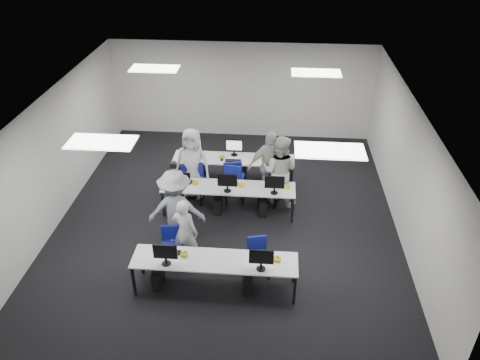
# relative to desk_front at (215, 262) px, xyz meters

# --- Properties ---
(room) EXTENTS (9.00, 9.02, 3.00)m
(room) POSITION_rel_desk_front_xyz_m (0.00, 2.40, 0.82)
(room) COLOR black
(room) RESTS_ON ground
(ceiling_panels) EXTENTS (5.20, 4.60, 0.02)m
(ceiling_panels) POSITION_rel_desk_front_xyz_m (0.00, 2.40, 2.30)
(ceiling_panels) COLOR white
(ceiling_panels) RESTS_ON room
(desk_front) EXTENTS (3.20, 0.70, 0.73)m
(desk_front) POSITION_rel_desk_front_xyz_m (0.00, 0.00, 0.00)
(desk_front) COLOR silver
(desk_front) RESTS_ON ground
(desk_mid) EXTENTS (3.20, 0.70, 0.73)m
(desk_mid) POSITION_rel_desk_front_xyz_m (0.00, 2.60, 0.00)
(desk_mid) COLOR silver
(desk_mid) RESTS_ON ground
(desk_back) EXTENTS (3.20, 0.70, 0.73)m
(desk_back) POSITION_rel_desk_front_xyz_m (0.00, 4.00, 0.00)
(desk_back) COLOR silver
(desk_back) RESTS_ON ground
(equipment_front) EXTENTS (2.51, 0.41, 1.19)m
(equipment_front) POSITION_rel_desk_front_xyz_m (-0.19, -0.02, -0.32)
(equipment_front) COLOR #0B499A
(equipment_front) RESTS_ON desk_front
(equipment_mid) EXTENTS (2.91, 0.41, 1.19)m
(equipment_mid) POSITION_rel_desk_front_xyz_m (-0.19, 2.58, -0.32)
(equipment_mid) COLOR white
(equipment_mid) RESTS_ON desk_mid
(equipment_back) EXTENTS (2.91, 0.41, 1.19)m
(equipment_back) POSITION_rel_desk_front_xyz_m (0.19, 4.02, -0.32)
(equipment_back) COLOR white
(equipment_back) RESTS_ON desk_back
(chair_0) EXTENTS (0.45, 0.49, 0.87)m
(chair_0) POSITION_rel_desk_front_xyz_m (-1.01, 0.63, -0.41)
(chair_0) COLOR navy
(chair_0) RESTS_ON ground
(chair_1) EXTENTS (0.50, 0.53, 0.84)m
(chair_1) POSITION_rel_desk_front_xyz_m (0.83, 0.48, -0.42)
(chair_1) COLOR navy
(chair_1) RESTS_ON ground
(chair_2) EXTENTS (0.50, 0.54, 0.98)m
(chair_2) POSITION_rel_desk_front_xyz_m (-0.93, 3.07, -0.37)
(chair_2) COLOR navy
(chair_2) RESTS_ON ground
(chair_3) EXTENTS (0.58, 0.61, 0.98)m
(chair_3) POSITION_rel_desk_front_xyz_m (0.08, 3.14, -0.37)
(chair_3) COLOR navy
(chair_3) RESTS_ON ground
(chair_4) EXTENTS (0.56, 0.59, 0.95)m
(chair_4) POSITION_rel_desk_front_xyz_m (0.98, 3.11, -0.38)
(chair_4) COLOR navy
(chair_4) RESTS_ON ground
(chair_5) EXTENTS (0.50, 0.53, 0.87)m
(chair_5) POSITION_rel_desk_front_xyz_m (-1.13, 3.49, -0.41)
(chair_5) COLOR navy
(chair_5) RESTS_ON ground
(chair_6) EXTENTS (0.52, 0.55, 0.96)m
(chair_6) POSITION_rel_desk_front_xyz_m (0.07, 3.41, -0.38)
(chair_6) COLOR navy
(chair_6) RESTS_ON ground
(chair_7) EXTENTS (0.53, 0.56, 0.90)m
(chair_7) POSITION_rel_desk_front_xyz_m (1.17, 3.51, -0.40)
(chair_7) COLOR navy
(chair_7) RESTS_ON ground
(handbag) EXTENTS (0.37, 0.29, 0.27)m
(handbag) POSITION_rel_desk_front_xyz_m (-1.45, 2.63, 0.18)
(handbag) COLOR olive
(handbag) RESTS_ON desk_mid
(student_0) EXTENTS (0.66, 0.54, 1.57)m
(student_0) POSITION_rel_desk_front_xyz_m (-0.70, 0.73, 0.11)
(student_0) COLOR #BBBAB0
(student_0) RESTS_ON ground
(student_1) EXTENTS (1.06, 0.92, 1.85)m
(student_1) POSITION_rel_desk_front_xyz_m (1.22, 3.13, 0.24)
(student_1) COLOR #BBBAB0
(student_1) RESTS_ON ground
(student_2) EXTENTS (0.99, 0.72, 1.86)m
(student_2) POSITION_rel_desk_front_xyz_m (-0.97, 3.31, 0.25)
(student_2) COLOR #BBBAB0
(student_2) RESTS_ON ground
(student_3) EXTENTS (1.18, 0.82, 1.86)m
(student_3) POSITION_rel_desk_front_xyz_m (0.95, 3.35, 0.25)
(student_3) COLOR #BBBAB0
(student_3) RESTS_ON ground
(photographer) EXTENTS (1.29, 0.82, 1.90)m
(photographer) POSITION_rel_desk_front_xyz_m (-0.99, 1.27, 0.27)
(photographer) COLOR slate
(photographer) RESTS_ON ground
(dslr_camera) EXTENTS (0.16, 0.19, 0.10)m
(dslr_camera) POSITION_rel_desk_front_xyz_m (-1.00, 1.45, 1.28)
(dslr_camera) COLOR black
(dslr_camera) RESTS_ON photographer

